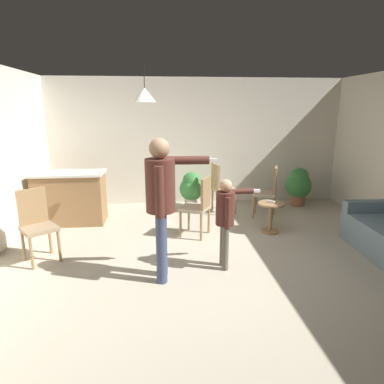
# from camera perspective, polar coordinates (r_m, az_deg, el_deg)

# --- Properties ---
(ground) EXTENTS (7.68, 7.68, 0.00)m
(ground) POSITION_cam_1_polar(r_m,az_deg,el_deg) (4.56, 5.10, -12.61)
(ground) COLOR #B2A893
(wall_back) EXTENTS (6.40, 0.10, 2.70)m
(wall_back) POSITION_cam_1_polar(r_m,az_deg,el_deg) (7.27, 0.82, 8.68)
(wall_back) COLOR silver
(wall_back) RESTS_ON ground
(kitchen_counter) EXTENTS (1.26, 0.66, 0.95)m
(kitchen_counter) POSITION_cam_1_polar(r_m,az_deg,el_deg) (6.41, -20.32, -0.91)
(kitchen_counter) COLOR olive
(kitchen_counter) RESTS_ON ground
(side_table_by_couch) EXTENTS (0.44, 0.44, 0.52)m
(side_table_by_couch) POSITION_cam_1_polar(r_m,az_deg,el_deg) (5.74, 13.49, -3.70)
(side_table_by_couch) COLOR #99754C
(side_table_by_couch) RESTS_ON ground
(person_adult) EXTENTS (0.86, 0.51, 1.74)m
(person_adult) POSITION_cam_1_polar(r_m,az_deg,el_deg) (3.86, -5.27, -0.46)
(person_adult) COLOR #384260
(person_adult) RESTS_ON ground
(person_child) EXTENTS (0.61, 0.37, 1.20)m
(person_child) POSITION_cam_1_polar(r_m,az_deg,el_deg) (4.24, 5.90, -3.82)
(person_child) COLOR #60564C
(person_child) RESTS_ON ground
(dining_chair_by_counter) EXTENTS (0.49, 0.49, 1.00)m
(dining_chair_by_counter) POSITION_cam_1_polar(r_m,az_deg,el_deg) (6.63, 4.98, 1.02)
(dining_chair_by_counter) COLOR #99754C
(dining_chair_by_counter) RESTS_ON ground
(dining_chair_near_wall) EXTENTS (0.59, 0.59, 1.00)m
(dining_chair_near_wall) POSITION_cam_1_polar(r_m,az_deg,el_deg) (4.99, -25.34, -4.79)
(dining_chair_near_wall) COLOR #99754C
(dining_chair_near_wall) RESTS_ON ground
(dining_chair_centre_back) EXTENTS (0.55, 0.55, 1.00)m
(dining_chair_centre_back) POSITION_cam_1_polar(r_m,az_deg,el_deg) (6.46, 13.13, 0.35)
(dining_chair_centre_back) COLOR #99754C
(dining_chair_centre_back) RESTS_ON ground
(dining_chair_spare) EXTENTS (0.57, 0.57, 1.00)m
(dining_chair_spare) POSITION_cam_1_polar(r_m,az_deg,el_deg) (5.35, 1.23, -2.14)
(dining_chair_spare) COLOR #99754C
(dining_chair_spare) RESTS_ON ground
(potted_plant_corner) EXTENTS (0.50, 0.50, 0.77)m
(potted_plant_corner) POSITION_cam_1_polar(r_m,az_deg,el_deg) (6.96, -0.11, 0.68)
(potted_plant_corner) COLOR #B7B2AD
(potted_plant_corner) RESTS_ON ground
(potted_plant_by_wall) EXTENTS (0.54, 0.54, 0.83)m
(potted_plant_by_wall) POSITION_cam_1_polar(r_m,az_deg,el_deg) (7.48, 18.01, 1.19)
(potted_plant_by_wall) COLOR brown
(potted_plant_by_wall) RESTS_ON ground
(spare_remote_on_table) EXTENTS (0.12, 0.11, 0.04)m
(spare_remote_on_table) POSITION_cam_1_polar(r_m,az_deg,el_deg) (5.68, 13.56, -1.66)
(spare_remote_on_table) COLOR white
(spare_remote_on_table) RESTS_ON side_table_by_couch
(ceiling_light_pendant) EXTENTS (0.32, 0.32, 0.55)m
(ceiling_light_pendant) POSITION_cam_1_polar(r_m,az_deg,el_deg) (5.00, -8.20, 16.34)
(ceiling_light_pendant) COLOR silver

